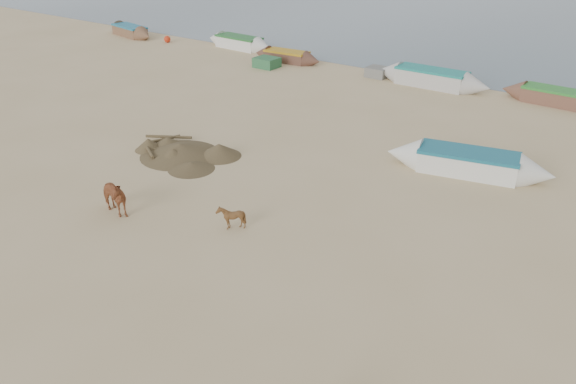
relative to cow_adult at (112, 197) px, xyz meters
The scene contains 7 objects.
ground 4.95m from the cow_adult, 12.42° to the right, with size 140.00×140.00×0.00m, color tan.
cow_adult is the anchor object (origin of this frame).
calf_front 3.98m from the cow_adult, 22.40° to the left, with size 0.63×0.71×0.79m, color brown.
near_canoe 12.65m from the cow_adult, 50.14° to the left, with size 6.05×1.36×0.87m, color silver, non-canonical shape.
debris_pile 5.01m from the cow_adult, 110.71° to the left, with size 3.19×3.19×0.48m, color brown.
waterline_canoes 20.08m from the cow_adult, 76.28° to the left, with size 57.63×4.14×0.96m.
beach_clutter 20.67m from the cow_adult, 63.75° to the left, with size 45.16×3.20×0.64m.
Camera 1 is at (9.03, -8.49, 8.82)m, focal length 35.00 mm.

